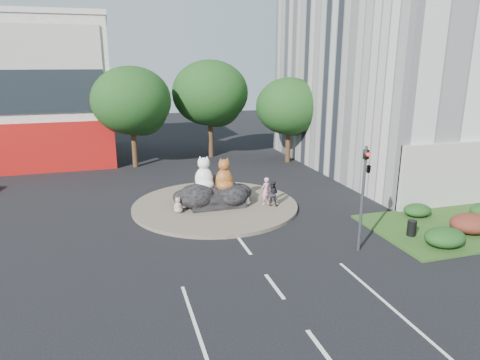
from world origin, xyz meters
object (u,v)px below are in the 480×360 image
object	(u,v)px
cat_tabby	(224,174)
kitten_calico	(178,205)
cat_white	(204,173)
pedestrian_pink	(266,191)
kitten_white	(246,198)
litter_bin	(412,228)
pedestrian_dark	(272,193)

from	to	relation	value
cat_tabby	kitten_calico	bearing A→B (deg)	-170.04
cat_white	cat_tabby	world-z (taller)	cat_white
kitten_calico	pedestrian_pink	world-z (taller)	pedestrian_pink
cat_white	kitten_white	xyz separation A→B (m)	(2.38, -0.85, -1.53)
cat_white	kitten_white	size ratio (longest dim) A/B	2.50
pedestrian_pink	litter_bin	bearing A→B (deg)	109.81
kitten_white	litter_bin	world-z (taller)	kitten_white
cat_white	pedestrian_pink	bearing A→B (deg)	-4.45
cat_tabby	pedestrian_pink	size ratio (longest dim) A/B	1.19
litter_bin	pedestrian_dark	bearing A→B (deg)	129.85
cat_tabby	kitten_white	size ratio (longest dim) A/B	2.40
kitten_white	pedestrian_pink	distance (m)	1.27
cat_white	pedestrian_dark	xyz separation A→B (m)	(3.84, -1.48, -1.18)
cat_tabby	pedestrian_dark	bearing A→B (deg)	-21.95
kitten_white	pedestrian_dark	world-z (taller)	pedestrian_dark
kitten_calico	kitten_white	distance (m)	4.16
kitten_white	pedestrian_dark	bearing A→B (deg)	-56.22
cat_white	pedestrian_pink	distance (m)	3.88
pedestrian_dark	kitten_white	bearing A→B (deg)	5.82
cat_white	cat_tabby	bearing A→B (deg)	-8.57
cat_tabby	pedestrian_dark	distance (m)	3.11
kitten_calico	pedestrian_dark	xyz separation A→B (m)	(5.61, -0.43, 0.29)
kitten_calico	kitten_white	bearing A→B (deg)	5.19
kitten_calico	litter_bin	xyz separation A→B (m)	(10.74, -6.58, -0.16)
litter_bin	pedestrian_pink	bearing A→B (deg)	130.04
cat_white	kitten_calico	distance (m)	2.53
kitten_white	litter_bin	xyz separation A→B (m)	(6.59, -6.78, -0.11)
kitten_white	pedestrian_pink	bearing A→B (deg)	-47.93
cat_white	pedestrian_pink	world-z (taller)	cat_white
kitten_calico	pedestrian_dark	bearing A→B (deg)	-1.96
kitten_calico	pedestrian_dark	size ratio (longest dim) A/B	0.61
cat_tabby	pedestrian_pink	world-z (taller)	cat_tabby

